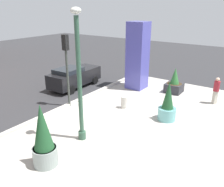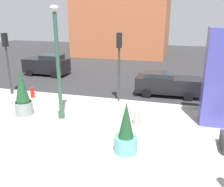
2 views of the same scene
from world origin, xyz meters
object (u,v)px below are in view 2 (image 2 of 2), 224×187
Objects in this scene: concrete_bollard at (137,118)px; traffic_light_corner at (119,56)px; art_pillar_blue at (218,78)px; car_far_lane at (167,84)px; potted_plant_near_left at (126,133)px; fire_hydrant at (32,92)px; car_intersection at (47,65)px; lamp_post at (58,67)px; potted_plant_mid_plaza at (22,95)px; traffic_light_far_side at (7,54)px.

traffic_light_corner reaches higher than concrete_bollard.
car_far_lane is at bearing 122.98° from art_pillar_blue.
fire_hydrant is (-7.72, 5.21, -0.52)m from potted_plant_near_left.
car_intersection reaches higher than fire_hydrant.
lamp_post reaches higher than potted_plant_mid_plaza.
fire_hydrant is 0.17× the size of traffic_light_corner.
concrete_bollard is 0.17× the size of traffic_light_far_side.
art_pillar_blue is 5.82m from potted_plant_near_left.
art_pillar_blue is 1.11× the size of traffic_light_corner.
art_pillar_blue is 11.80m from fire_hydrant.
art_pillar_blue is 6.62× the size of concrete_bollard.
fire_hydrant is 6.57m from car_intersection.
car_far_lane reaches higher than concrete_bollard.
potted_plant_mid_plaza is 6.15m from traffic_light_corner.
lamp_post is 1.39× the size of traffic_light_far_side.
traffic_light_far_side is (-9.59, 2.68, 2.53)m from concrete_bollard.
traffic_light_far_side is at bearing 164.39° from concrete_bollard.
car_intersection is at bearing 93.55° from traffic_light_far_side.
traffic_light_far_side reaches higher than fire_hydrant.
car_intersection is at bearing 146.18° from traffic_light_corner.
traffic_light_corner is (-1.71, 3.02, 2.65)m from concrete_bollard.
potted_plant_near_left is at bearing -73.43° from traffic_light_corner.
lamp_post reaches higher than concrete_bollard.
potted_plant_near_left reaches higher than fire_hydrant.
car_far_lane is at bearing 81.62° from potted_plant_near_left.
traffic_light_far_side reaches higher than potted_plant_near_left.
traffic_light_far_side is at bearing 135.34° from potted_plant_mid_plaza.
potted_plant_mid_plaza is 0.59× the size of traffic_light_corner.
potted_plant_near_left reaches higher than car_far_lane.
fire_hydrant is 9.40m from car_far_lane.
potted_plant_near_left is 6.44m from traffic_light_corner.
art_pillar_blue reaches higher than potted_plant_near_left.
concrete_bollard is 5.49m from car_far_lane.
potted_plant_mid_plaza is 6.54m from concrete_bollard.
traffic_light_far_side is 0.95× the size of car_far_lane.
lamp_post is 1.45× the size of car_intersection.
potted_plant_near_left is 0.52× the size of traffic_light_far_side.
fire_hydrant is at bearing -161.82° from car_far_lane.
fire_hydrant is 8.06m from concrete_bollard.
car_intersection is (-9.98, 11.35, 0.08)m from potted_plant_near_left.
car_far_lane is 1.10× the size of car_intersection.
traffic_light_corner reaches higher than potted_plant_mid_plaza.
art_pillar_blue is 5.86m from traffic_light_corner.
potted_plant_near_left reaches higher than car_intersection.
potted_plant_mid_plaza is at bearing -170.84° from art_pillar_blue.
potted_plant_mid_plaza is 9.60m from car_far_lane.
traffic_light_corner reaches higher than traffic_light_far_side.
traffic_light_corner is at bearing 119.54° from concrete_bollard.
potted_plant_mid_plaza is 0.64× the size of car_intersection.
lamp_post is 1.20× the size of art_pillar_blue.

